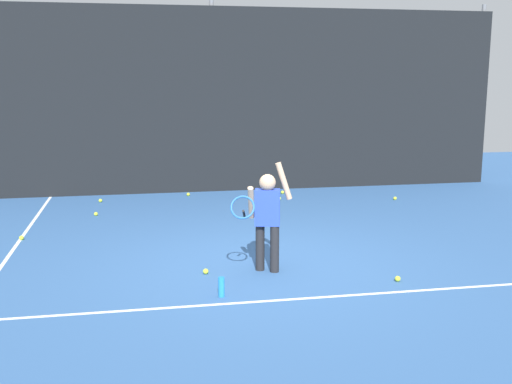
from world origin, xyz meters
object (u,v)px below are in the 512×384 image
Objects in this scene: tennis_ball_3 at (21,238)px; tennis_ball_6 at (395,198)px; tennis_ball_4 at (100,201)px; tennis_player at (266,214)px; tennis_ball_1 at (206,271)px; tennis_ball_2 at (283,192)px; tennis_ball_0 at (96,214)px; tennis_ball_5 at (188,194)px; tennis_ball_8 at (279,198)px; tennis_ball_7 at (398,279)px; water_bottle at (221,287)px.

tennis_ball_3 is 1.00× the size of tennis_ball_6.
tennis_ball_4 is (0.98, 2.58, 0.00)m from tennis_ball_3.
tennis_player is at bearing -33.04° from tennis_ball_3.
tennis_ball_3 is (-3.22, 2.09, -0.69)m from tennis_player.
tennis_player is 1.02m from tennis_ball_1.
tennis_ball_6 is (1.99, -1.02, 0.00)m from tennis_ball_2.
tennis_ball_2 is at bearing 20.40° from tennis_ball_0.
tennis_ball_5 is at bearing 40.92° from tennis_ball_0.
tennis_ball_8 is (1.88, 4.21, 0.00)m from tennis_ball_1.
tennis_ball_4 is 1.00× the size of tennis_ball_6.
tennis_ball_0 is (-2.25, 3.51, -0.69)m from tennis_player.
tennis_ball_2 is 5.51m from tennis_ball_7.
tennis_ball_7 is (1.43, -0.66, -0.69)m from tennis_player.
tennis_player reaches higher than tennis_ball_1.
tennis_ball_1 is 1.00× the size of tennis_ball_7.
tennis_ball_2 and tennis_ball_8 have the same top height.
water_bottle is 5.67m from tennis_ball_4.
tennis_player is at bearing -64.37° from tennis_ball_4.
tennis_ball_1 is at bearing 96.04° from water_bottle.
tennis_player is 20.46× the size of tennis_ball_0.
tennis_ball_0 is 5.59m from tennis_ball_6.
tennis_player is 6.14× the size of water_bottle.
water_bottle is at bearing -109.56° from tennis_ball_2.
tennis_ball_5 is at bearing 156.46° from tennis_ball_8.
tennis_ball_1 is 4.95m from tennis_ball_5.
tennis_ball_2 is 1.00× the size of tennis_ball_8.
tennis_ball_1 is 1.00× the size of tennis_ball_8.
tennis_ball_1 and tennis_ball_8 have the same top height.
tennis_ball_0 is 3.83m from tennis_ball_2.
tennis_ball_1 and tennis_ball_5 have the same top height.
tennis_ball_8 is (4.35, 2.15, 0.00)m from tennis_ball_3.
tennis_ball_4 is at bearing -177.25° from tennis_ball_2.
tennis_ball_3 and tennis_ball_8 have the same top height.
water_bottle is 3.33× the size of tennis_ball_8.
tennis_ball_7 is (4.65, -2.75, 0.00)m from tennis_ball_3.
water_bottle is 5.96m from tennis_ball_2.
tennis_ball_2 is at bearing 71.25° from tennis_ball_8.
tennis_player is 20.46× the size of tennis_ball_1.
tennis_ball_8 is at bearing 65.98° from tennis_ball_1.
tennis_ball_0 is 3.79m from tennis_ball_1.
tennis_ball_2 is 1.90m from tennis_ball_5.
tennis_ball_8 is at bearing -108.75° from tennis_ball_2.
tennis_player reaches higher than tennis_ball_4.
tennis_ball_3 is at bearing -165.14° from tennis_ball_6.
tennis_ball_3 is 4.86m from tennis_ball_8.
tennis_player is at bearing -105.45° from tennis_ball_2.
tennis_ball_3 is 1.00× the size of tennis_ball_5.
tennis_ball_7 is at bearing -70.57° from tennis_ball_5.
tennis_ball_5 is 4.05m from tennis_ball_6.
tennis_ball_8 is (1.13, 4.24, -0.69)m from tennis_player.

